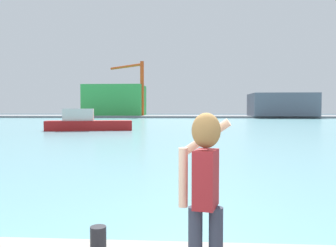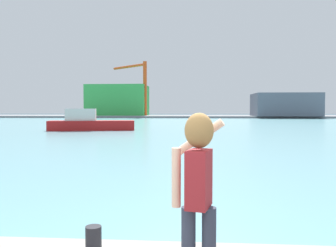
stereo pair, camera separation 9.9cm
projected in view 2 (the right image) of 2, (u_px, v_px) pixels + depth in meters
ground_plane at (190, 124)px, 52.56m from camera, size 220.00×220.00×0.00m
harbor_water at (190, 123)px, 54.55m from camera, size 140.00×100.00×0.02m
far_shore_dock at (192, 116)px, 94.39m from camera, size 140.00×20.00×0.50m
person_photographer at (198, 182)px, 3.39m from camera, size 0.53×0.57×1.74m
harbor_bollard at (94, 240)px, 4.26m from camera, size 0.20×0.20×0.35m
boat_moored at (89, 123)px, 36.57m from camera, size 9.01×3.75×2.28m
warehouse_left at (118, 100)px, 97.17m from camera, size 15.93×11.62×8.29m
warehouse_right at (285, 105)px, 87.27m from camera, size 15.30×11.83×5.60m
port_crane at (140, 81)px, 94.54m from camera, size 11.11×10.13×14.39m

